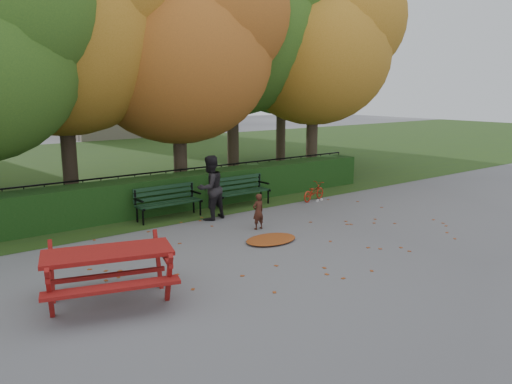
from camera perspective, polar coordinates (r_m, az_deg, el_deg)
ground at (r=11.47m, az=4.52°, el=-5.72°), size 90.00×90.00×0.00m
grass_strip at (r=23.56m, az=-18.86°, el=2.71°), size 90.00×90.00×0.00m
building_right at (r=39.33m, az=-14.89°, el=15.06°), size 9.00×6.00×12.00m
hedge at (r=14.89m, az=-7.08°, el=0.27°), size 13.00×0.90×1.00m
iron_fence at (r=15.57m, az=-8.57°, el=0.86°), size 14.00×0.04×1.02m
tree_b at (r=15.78m, az=-20.05°, el=18.21°), size 6.72×6.40×8.79m
tree_c at (r=16.35m, az=-7.55°, el=16.50°), size 6.30×6.00×8.00m
tree_d at (r=19.19m, az=-1.30°, el=19.34°), size 7.14×6.80×9.58m
tree_e at (r=19.70m, az=7.83°, el=16.41°), size 6.09×5.80×8.16m
tree_g at (r=23.86m, az=3.98°, el=16.34°), size 6.30×6.00×8.55m
bench_left at (r=13.59m, az=-10.09°, el=-0.84°), size 1.80×0.57×0.88m
bench_right at (r=14.82m, az=-1.84°, el=0.37°), size 1.80×0.57×0.88m
picnic_table at (r=8.50m, az=-16.54°, el=-7.68°), size 2.42×2.16×0.99m
leaf_pile at (r=11.50m, az=1.72°, el=-5.42°), size 1.49×1.25×0.09m
leaf_scatter at (r=11.69m, az=3.53°, el=-5.35°), size 9.00×5.70×0.01m
child at (r=12.36m, az=0.25°, el=-2.24°), size 0.33×0.22×0.90m
adult at (r=13.26m, az=-5.26°, el=0.48°), size 0.96×0.82×1.72m
bicycle at (r=15.67m, az=6.61°, el=0.04°), size 1.14×0.63×0.57m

